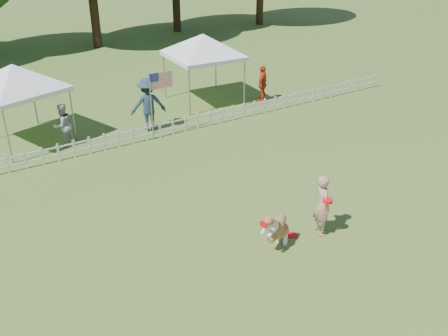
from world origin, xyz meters
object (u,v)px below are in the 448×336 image
at_px(handler, 322,205).
at_px(canopy_tent_right, 203,69).
at_px(spectator_a, 63,125).
at_px(dog, 277,228).
at_px(flag_pole, 151,107).
at_px(frisbee_on_turf, 292,235).
at_px(spectator_c, 262,83).
at_px(canopy_tent_left, 20,105).
at_px(spectator_b, 148,104).

relative_size(handler, canopy_tent_right, 0.58).
bearing_deg(spectator_a, canopy_tent_right, 173.49).
xyz_separation_m(dog, flag_pole, (0.27, 7.27, 0.62)).
height_order(canopy_tent_right, spectator_a, canopy_tent_right).
xyz_separation_m(frisbee_on_turf, flag_pole, (-0.36, 7.07, 1.16)).
bearing_deg(flag_pole, frisbee_on_turf, -89.10).
relative_size(handler, frisbee_on_turf, 6.07).
bearing_deg(spectator_c, handler, 25.82).
xyz_separation_m(handler, frisbee_on_turf, (-0.65, 0.26, -0.77)).
bearing_deg(flag_pole, canopy_tent_left, 148.48).
bearing_deg(spectator_c, flag_pole, -23.76).
height_order(dog, canopy_tent_right, canopy_tent_right).
xyz_separation_m(frisbee_on_turf, spectator_b, (-0.09, 7.93, 0.95)).
relative_size(canopy_tent_left, spectator_a, 1.81).
distance_m(handler, frisbee_on_turf, 1.04).
height_order(dog, spectator_c, spectator_c).
distance_m(handler, spectator_b, 8.22).
xyz_separation_m(spectator_a, spectator_b, (2.96, -0.28, 0.23)).
height_order(dog, spectator_b, spectator_b).
height_order(handler, frisbee_on_turf, handler).
height_order(dog, canopy_tent_left, canopy_tent_left).
height_order(handler, canopy_tent_right, canopy_tent_right).
relative_size(handler, spectator_a, 1.08).
bearing_deg(spectator_b, spectator_a, 8.67).
bearing_deg(frisbee_on_turf, canopy_tent_left, 114.05).
bearing_deg(handler, flag_pole, 27.79).
relative_size(frisbee_on_turf, flag_pole, 0.11).
height_order(handler, canopy_tent_left, canopy_tent_left).
bearing_deg(handler, dog, 107.20).
bearing_deg(canopy_tent_left, dog, -87.98).
relative_size(frisbee_on_turf, spectator_a, 0.18).
xyz_separation_m(flag_pole, spectator_b, (0.26, 0.85, -0.22)).
distance_m(flag_pole, spectator_c, 5.69).
xyz_separation_m(handler, canopy_tent_right, (2.45, 9.79, 0.57)).
distance_m(frisbee_on_turf, canopy_tent_left, 10.15).
relative_size(dog, flag_pole, 0.47).
distance_m(canopy_tent_left, spectator_b, 4.22).
height_order(spectator_a, spectator_b, spectator_b).
bearing_deg(canopy_tent_right, dog, -107.62).
height_order(flag_pole, spectator_c, flag_pole).
bearing_deg(spectator_b, frisbee_on_turf, 104.67).
height_order(canopy_tent_left, spectator_a, canopy_tent_left).
xyz_separation_m(canopy_tent_right, spectator_b, (-3.20, -1.61, -0.40)).
relative_size(dog, spectator_a, 0.77).
relative_size(frisbee_on_turf, canopy_tent_left, 0.10).
distance_m(canopy_tent_left, spectator_c, 9.34).
xyz_separation_m(frisbee_on_turf, canopy_tent_right, (3.10, 9.53, 1.35)).
distance_m(handler, flag_pole, 7.41).
relative_size(flag_pole, spectator_a, 1.61).
xyz_separation_m(handler, dog, (-1.29, 0.06, -0.23)).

